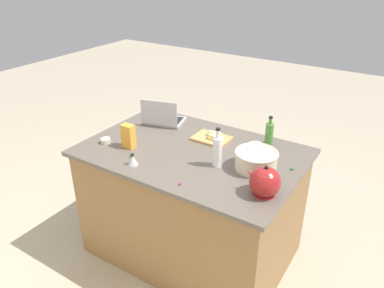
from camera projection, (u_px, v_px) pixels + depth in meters
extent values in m
plane|color=#B7A88E|center=(192.00, 249.00, 3.03)|extent=(12.00, 12.00, 0.00)
cube|color=olive|center=(192.00, 205.00, 2.83)|extent=(1.45, 0.95, 0.87)
cube|color=#60564C|center=(192.00, 152.00, 2.63)|extent=(1.51, 1.01, 0.03)
cube|color=#B7B7BC|center=(165.00, 121.00, 3.07)|extent=(0.36, 0.29, 0.02)
cube|color=black|center=(165.00, 119.00, 3.07)|extent=(0.30, 0.22, 0.00)
cube|color=#B7B7BC|center=(159.00, 113.00, 2.92)|extent=(0.29, 0.09, 0.20)
cube|color=silver|center=(159.00, 113.00, 2.92)|extent=(0.26, 0.07, 0.18)
cylinder|color=beige|center=(256.00, 161.00, 2.38)|extent=(0.27, 0.27, 0.11)
cylinder|color=black|center=(256.00, 160.00, 2.38)|extent=(0.22, 0.22, 0.10)
torus|color=beige|center=(257.00, 153.00, 2.35)|extent=(0.28, 0.28, 0.02)
cylinder|color=#4C8C38|center=(269.00, 134.00, 2.68)|extent=(0.06, 0.06, 0.16)
cylinder|color=#4C8C38|center=(271.00, 121.00, 2.63)|extent=(0.02, 0.02, 0.04)
cylinder|color=black|center=(271.00, 117.00, 2.62)|extent=(0.03, 0.03, 0.01)
cylinder|color=white|center=(217.00, 152.00, 2.39)|extent=(0.06, 0.06, 0.20)
cylinder|color=white|center=(218.00, 134.00, 2.33)|extent=(0.03, 0.03, 0.06)
cylinder|color=black|center=(218.00, 129.00, 2.32)|extent=(0.03, 0.03, 0.01)
cylinder|color=maroon|center=(264.00, 193.00, 2.15)|extent=(0.13, 0.13, 0.01)
sphere|color=maroon|center=(265.00, 182.00, 2.11)|extent=(0.18, 0.18, 0.18)
cone|color=maroon|center=(251.00, 175.00, 2.14)|extent=(0.08, 0.03, 0.07)
sphere|color=black|center=(266.00, 168.00, 2.07)|extent=(0.02, 0.02, 0.02)
cube|color=tan|center=(212.00, 138.00, 2.77)|extent=(0.27, 0.20, 0.02)
cube|color=#F4E58C|center=(215.00, 135.00, 2.77)|extent=(0.11, 0.04, 0.04)
cube|color=#F4E58C|center=(216.00, 138.00, 2.72)|extent=(0.11, 0.04, 0.04)
cylinder|color=beige|center=(256.00, 148.00, 2.60)|extent=(0.11, 0.11, 0.05)
cylinder|color=beige|center=(106.00, 141.00, 2.72)|extent=(0.07, 0.07, 0.04)
cone|color=#B2B2B7|center=(133.00, 160.00, 2.43)|extent=(0.07, 0.07, 0.07)
cylinder|color=black|center=(132.00, 155.00, 2.41)|extent=(0.02, 0.02, 0.01)
cube|color=gold|center=(128.00, 136.00, 2.63)|extent=(0.09, 0.06, 0.17)
sphere|color=#CC3399|center=(180.00, 184.00, 2.23)|extent=(0.02, 0.02, 0.02)
sphere|color=green|center=(292.00, 169.00, 2.38)|extent=(0.02, 0.02, 0.02)
sphere|color=blue|center=(242.00, 168.00, 2.39)|extent=(0.02, 0.02, 0.02)
sphere|color=#CC3399|center=(156.00, 120.00, 3.08)|extent=(0.01, 0.01, 0.01)
sphere|color=orange|center=(176.00, 118.00, 3.12)|extent=(0.02, 0.02, 0.02)
sphere|color=green|center=(131.00, 156.00, 2.53)|extent=(0.02, 0.02, 0.02)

